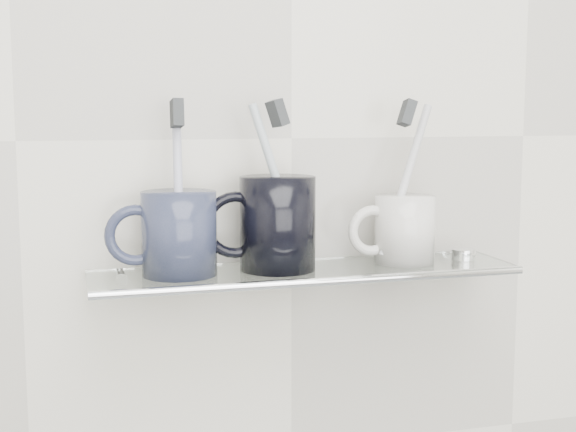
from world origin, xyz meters
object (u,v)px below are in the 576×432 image
object	(u,v)px
mug_center	(278,223)
mug_right	(405,229)
shelf_glass	(306,272)
mug_left	(179,233)

from	to	relation	value
mug_center	mug_right	world-z (taller)	mug_center
shelf_glass	mug_left	distance (m)	0.16
mug_left	shelf_glass	bearing A→B (deg)	20.72
mug_left	mug_center	world-z (taller)	mug_center
shelf_glass	mug_center	world-z (taller)	mug_center
shelf_glass	mug_left	world-z (taller)	mug_left
mug_left	mug_center	xyz separation A→B (m)	(0.11, 0.00, 0.01)
mug_left	mug_right	xyz separation A→B (m)	(0.27, 0.00, -0.01)
shelf_glass	mug_center	distance (m)	0.07
shelf_glass	mug_right	bearing A→B (deg)	2.26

